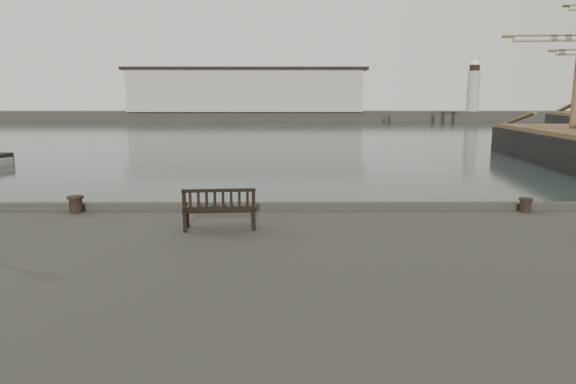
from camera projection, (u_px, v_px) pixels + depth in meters
name	position (u px, v px, depth m)	size (l,w,h in m)	color
ground	(288.00, 264.00, 14.13)	(400.00, 400.00, 0.00)	black
breakwater	(263.00, 100.00, 103.85)	(140.00, 9.50, 12.20)	#383530
bench	(220.00, 216.00, 11.58)	(1.66, 0.70, 0.93)	black
bollard_left	(76.00, 204.00, 13.29)	(0.41, 0.41, 0.43)	black
bollard_right	(526.00, 205.00, 13.35)	(0.35, 0.35, 0.37)	black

